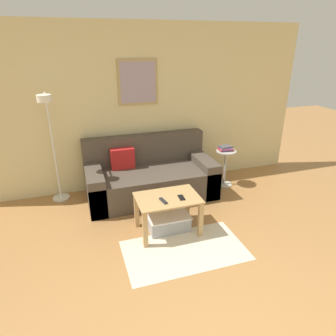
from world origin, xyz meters
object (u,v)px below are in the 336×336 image
Objects in this scene: book_stack at (225,148)px; cell_phone at (181,198)px; storage_bin at (168,221)px; remote_control at (163,201)px; coffee_table at (168,205)px; couch at (150,177)px; side_table at (225,165)px; floor_lamp at (51,135)px.

book_stack reaches higher than cell_phone.
storage_bin is 3.60× the size of remote_control.
couch is at bearing 87.60° from coffee_table.
remote_control is at bearing -134.62° from coffee_table.
couch is 1.02m from storage_bin.
remote_control reaches higher than storage_bin.
coffee_table is 1.69m from book_stack.
side_table is 1.59m from cell_phone.
remote_control is (1.23, -1.27, -0.57)m from floor_lamp.
remote_control is at bearing -171.56° from cell_phone.
remote_control is (-0.10, -0.13, 0.39)m from storage_bin.
storage_bin is at bearing 67.13° from coffee_table.
side_table reaches higher than remote_control.
side_table is (1.29, -0.05, 0.06)m from couch.
storage_bin is 2.25× the size of book_stack.
floor_lamp is at bearing 139.54° from storage_bin.
storage_bin is at bearing -40.46° from floor_lamp.
storage_bin is at bearing -143.36° from book_stack.
couch is 1.05m from coffee_table.
floor_lamp is 1.86m from remote_control.
book_stack is 1.61m from cell_phone.
couch is at bearing 88.60° from storage_bin.
cell_phone is at bearing -39.84° from storage_bin.
cell_phone is (0.16, -0.07, 0.12)m from coffee_table.
side_table is (2.64, -0.19, -0.71)m from floor_lamp.
storage_bin is at bearing -91.40° from couch.
storage_bin is 0.33× the size of floor_lamp.
coffee_table is 0.17m from remote_control.
side_table is at bearing 35.81° from storage_bin.
coffee_table is at bearing -142.50° from book_stack.
floor_lamp reaches higher than side_table.
couch is at bearing 72.23° from remote_control.
storage_bin is 0.88× the size of side_table.
couch is 13.91× the size of cell_phone.
couch reaches higher than book_stack.
remote_control reaches higher than cell_phone.
remote_control is at bearing -142.72° from side_table.
remote_control is (-0.13, -1.13, 0.20)m from couch.
floor_lamp is 2.74m from side_table.
storage_bin is 2.00m from floor_lamp.
side_table is 0.29m from book_stack.
cell_phone reaches higher than storage_bin.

